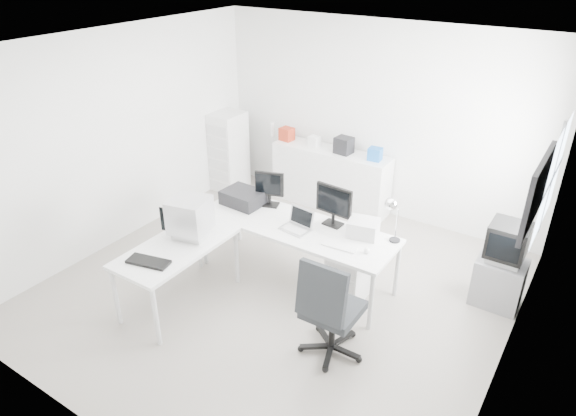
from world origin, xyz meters
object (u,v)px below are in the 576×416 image
Objects in this scene: side_desk at (180,274)px; lcd_monitor_small at (270,189)px; crt_monitor at (190,218)px; laser_printer at (363,228)px; lcd_monitor_large at (334,206)px; laptop at (295,221)px; inkjet_printer at (243,197)px; crt_tv at (507,244)px; sideboard at (330,178)px; filing_cabinet at (229,151)px; office_chair at (333,305)px; main_desk at (296,252)px; tv_cabinet at (498,282)px; drawer_pedestal at (350,274)px.

lcd_monitor_small is (0.30, 1.35, 0.60)m from side_desk.
laser_printer is at bearing 20.75° from crt_monitor.
laptop is at bearing -125.87° from lcd_monitor_large.
lcd_monitor_large reaches higher than inkjet_printer.
side_desk is at bearing -147.07° from crt_tv.
lcd_monitor_large is at bearing -60.41° from sideboard.
inkjet_printer is 0.99× the size of crt_tv.
filing_cabinet reaches higher than crt_monitor.
inkjet_printer is 2.08m from office_chair.
crt_tv is (3.01, 0.75, -0.05)m from inkjet_printer.
sideboard reaches higher than side_desk.
lcd_monitor_large is 1.63m from crt_monitor.
lcd_monitor_large is at bearing 48.37° from side_desk.
main_desk is 7.32× the size of laser_printer.
filing_cabinet is (-2.39, 1.72, -0.23)m from laptop.
crt_tv reaches higher than sideboard.
crt_monitor is at bearing -59.01° from filing_cabinet.
laser_printer is 0.28× the size of office_chair.
crt_tv is at bearing 54.84° from office_chair.
main_desk is 5.33× the size of crt_monitor.
lcd_monitor_large reaches higher than laser_printer.
crt_tv is (2.71, 0.60, -0.19)m from lcd_monitor_small.
lcd_monitor_large reaches higher than sideboard.
office_chair is (1.82, -0.96, -0.26)m from inkjet_printer.
crt_monitor reaches higher than laptop.
lcd_monitor_small is at bearing 155.56° from main_desk.
tv_cabinet is (2.71, 0.60, -0.69)m from lcd_monitor_small.
sideboard is (0.23, 1.85, -0.38)m from inkjet_printer.
laptop is at bearing 26.78° from crt_monitor.
filing_cabinet is (-1.72, -0.33, 0.18)m from sideboard.
crt_monitor is 3.47m from crt_tv.
inkjet_printer is at bearing -165.98° from tv_cabinet.
main_desk is 6.47× the size of laptop.
office_chair reaches higher than inkjet_printer.
main_desk is at bearing 138.23° from office_chair.
laser_printer is at bearing 101.38° from office_chair.
laser_printer is 1.65m from tv_cabinet.
inkjet_printer is at bearing 173.29° from main_desk.
main_desk is at bearing -158.50° from tv_cabinet.
lcd_monitor_large is at bearing 150.26° from drawer_pedestal.
lcd_monitor_large is 2.03m from sideboard.
inkjet_printer reaches higher than main_desk.
filing_cabinet reaches higher than laptop.
crt_monitor reaches higher than crt_tv.
sideboard is at bearing 73.24° from lcd_monitor_small.
drawer_pedestal is at bearing -151.27° from tv_cabinet.
drawer_pedestal is at bearing 17.12° from crt_monitor.
side_desk is at bearing -94.39° from sideboard.
crt_monitor is 2.86m from sideboard.
crt_tv reaches higher than drawer_pedestal.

